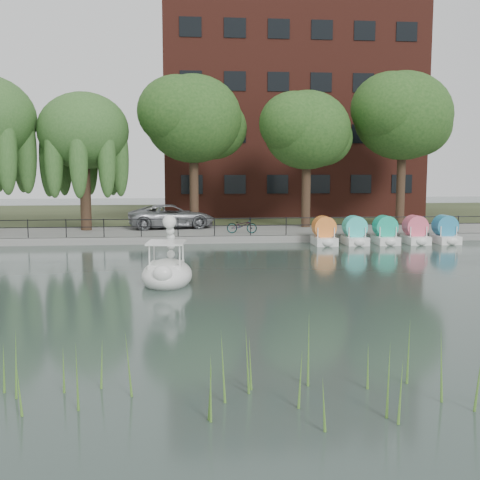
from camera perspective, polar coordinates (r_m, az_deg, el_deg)
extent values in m
plane|color=#41514F|center=(20.20, -0.30, -5.07)|extent=(120.00, 120.00, 0.00)
cube|color=gray|center=(35.94, -2.67, 0.60)|extent=(40.00, 6.00, 0.40)
cube|color=gray|center=(33.02, -2.41, 0.02)|extent=(40.00, 0.25, 0.40)
cube|color=#47512D|center=(49.87, -3.51, 2.38)|extent=(60.00, 22.00, 0.36)
cylinder|color=black|center=(33.09, -2.44, 2.04)|extent=(32.00, 0.04, 0.04)
cylinder|color=black|center=(33.13, -2.43, 1.35)|extent=(32.00, 0.04, 0.04)
cylinder|color=black|center=(33.14, -2.43, 1.26)|extent=(0.05, 0.05, 1.00)
cube|color=#4C1E16|center=(50.70, 4.54, 12.84)|extent=(20.00, 10.00, 18.00)
cylinder|color=#473323|center=(37.15, -14.43, 3.84)|extent=(0.60, 0.60, 3.80)
ellipsoid|color=#487435|center=(37.16, -14.62, 10.00)|extent=(5.32, 5.32, 4.52)
cylinder|color=#473323|center=(37.71, -4.38, 4.62)|extent=(0.60, 0.60, 4.50)
ellipsoid|color=#426A28|center=(37.78, -4.44, 11.38)|extent=(6.00, 6.00, 5.10)
cylinder|color=#473323|center=(38.03, 6.28, 4.28)|extent=(0.60, 0.60, 4.05)
ellipsoid|color=#426A28|center=(38.05, 6.36, 10.32)|extent=(5.40, 5.40, 4.59)
cylinder|color=#473323|center=(40.80, 14.99, 4.74)|extent=(0.60, 0.60, 4.72)
ellipsoid|color=#426A28|center=(40.89, 15.20, 11.30)|extent=(6.30, 6.30, 5.36)
imported|color=gray|center=(37.38, -6.50, 2.42)|extent=(3.78, 6.46, 1.69)
imported|color=gray|center=(34.38, 0.18, 1.48)|extent=(0.80, 1.78, 1.00)
ellipsoid|color=white|center=(21.89, -6.93, -3.33)|extent=(2.07, 3.02, 0.64)
cube|color=white|center=(21.73, -6.98, -2.56)|extent=(1.28, 1.38, 0.32)
cube|color=white|center=(21.65, -7.00, -0.24)|extent=(1.46, 1.55, 0.06)
ellipsoid|color=white|center=(20.65, -7.35, -3.22)|extent=(0.71, 0.58, 0.59)
sphere|color=white|center=(22.57, -6.71, 1.74)|extent=(0.51, 0.51, 0.51)
cone|color=black|center=(22.91, -6.61, 1.74)|extent=(0.24, 0.29, 0.21)
cylinder|color=yellow|center=(22.76, -6.66, 1.73)|extent=(0.28, 0.13, 0.28)
cube|color=white|center=(32.73, 7.99, -0.07)|extent=(1.15, 1.70, 0.44)
cylinder|color=orange|center=(32.75, 7.97, 1.22)|extent=(0.90, 1.20, 0.90)
cube|color=white|center=(33.17, 10.84, -0.03)|extent=(1.15, 1.70, 0.44)
cylinder|color=#3BD4CA|center=(33.19, 10.82, 1.24)|extent=(0.90, 1.20, 0.90)
cube|color=white|center=(33.70, 13.61, 0.00)|extent=(1.15, 1.70, 0.44)
cylinder|color=#18B48E|center=(33.71, 13.59, 1.26)|extent=(0.90, 1.20, 0.90)
cube|color=white|center=(34.29, 16.30, 0.04)|extent=(1.15, 1.70, 0.44)
cylinder|color=#F25C79|center=(34.31, 16.28, 1.27)|extent=(0.90, 1.20, 0.90)
cube|color=white|center=(34.96, 18.88, 0.07)|extent=(1.15, 1.70, 0.44)
cylinder|color=teal|center=(34.98, 18.86, 1.28)|extent=(0.90, 1.20, 0.90)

